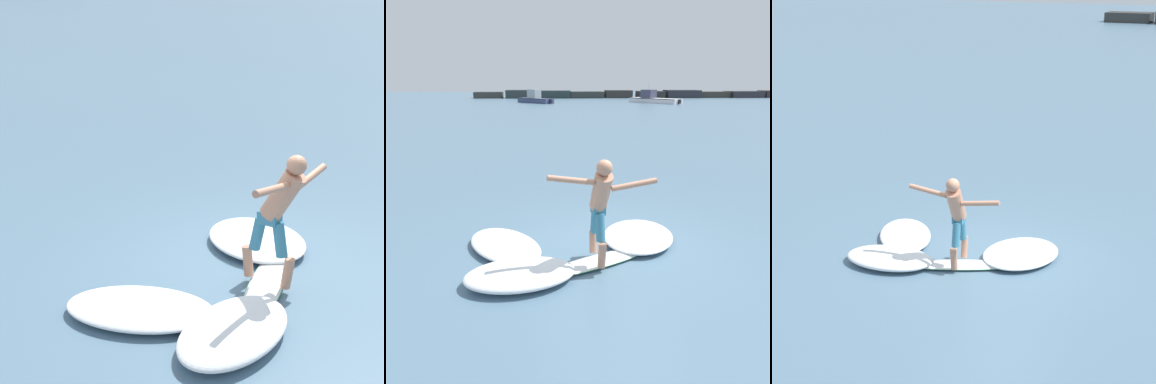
% 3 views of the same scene
% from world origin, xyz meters
% --- Properties ---
extents(ground_plane, '(200.00, 200.00, 0.00)m').
position_xyz_m(ground_plane, '(0.00, 0.00, 0.00)').
color(ground_plane, slate).
extents(surfboard, '(2.38, 1.47, 0.22)m').
position_xyz_m(surfboard, '(-0.44, -0.64, 0.04)').
color(surfboard, white).
rests_on(surfboard, ground).
extents(surfer, '(1.71, 0.86, 1.79)m').
position_xyz_m(surfer, '(-0.38, -0.76, 1.16)').
color(surfer, tan).
rests_on(surfer, surfboard).
extents(wave_foam_at_tail, '(1.74, 1.97, 0.22)m').
position_xyz_m(wave_foam_at_tail, '(0.48, 0.28, 0.11)').
color(wave_foam_at_tail, white).
rests_on(wave_foam_at_tail, ground).
extents(wave_foam_at_nose, '(1.87, 1.33, 0.27)m').
position_xyz_m(wave_foam_at_nose, '(-1.64, -1.15, 0.13)').
color(wave_foam_at_nose, white).
rests_on(wave_foam_at_nose, ground).
extents(wave_foam_beside, '(1.92, 2.10, 0.19)m').
position_xyz_m(wave_foam_beside, '(-2.03, 0.01, 0.10)').
color(wave_foam_beside, white).
rests_on(wave_foam_beside, ground).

